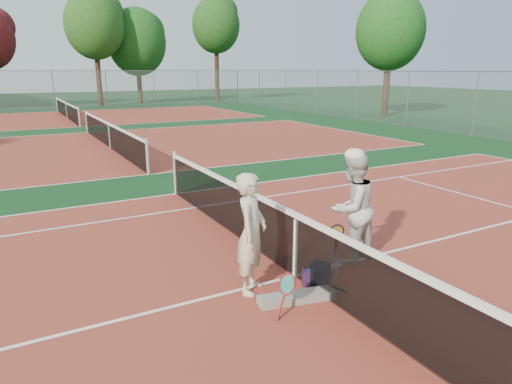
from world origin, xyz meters
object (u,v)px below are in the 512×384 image
racket_red (287,295)px  racket_spare (322,281)px  water_bottle (335,266)px  sports_bag_purple (312,277)px  player_b (352,208)px  racket_black_held (337,239)px  player_a (251,234)px  net_main (295,245)px  sports_bag_navy (319,274)px

racket_red → racket_spare: (0.96, 0.54, -0.26)m
racket_red → water_bottle: bearing=3.0°
racket_spare → sports_bag_purple: sports_bag_purple is taller
player_b → racket_black_held: (-0.03, 0.30, -0.63)m
sports_bag_purple → water_bottle: water_bottle is taller
player_a → racket_spare: 1.38m
racket_red → player_b: bearing=4.8°
racket_spare → sports_bag_purple: (-0.18, 0.00, 0.10)m
player_a → racket_red: player_a is taller
net_main → racket_black_held: bearing=18.7°
racket_black_held → sports_bag_navy: size_ratio=1.53×
player_a → player_b: (1.92, 0.15, 0.05)m
sports_bag_navy → sports_bag_purple: size_ratio=1.29×
net_main → player_b: bearing=3.6°
net_main → sports_bag_purple: bearing=-80.1°
net_main → racket_red: (-0.72, -0.89, -0.23)m
player_a → racket_red: size_ratio=3.15×
player_b → player_a: bearing=-7.3°
net_main → player_b: player_b is taller
player_b → racket_black_held: bearing=-95.5°
net_main → player_a: player_a is taller
sports_bag_navy → water_bottle: bearing=14.1°
player_b → sports_bag_navy: player_b is taller
racket_red → racket_spare: size_ratio=0.92×
player_b → sports_bag_navy: bearing=13.1°
sports_bag_purple → racket_black_held: bearing=35.2°
net_main → racket_black_held: net_main is taller
racket_red → player_a: bearing=72.9°
player_b → net_main: bearing=-8.3°
racket_red → sports_bag_navy: 1.04m
player_a → racket_red: bearing=-131.7°
racket_red → water_bottle: size_ratio=1.83×
racket_red → water_bottle: racket_red is taller
racket_red → sports_bag_purple: (0.78, 0.54, -0.16)m
racket_black_held → sports_bag_navy: bearing=-15.7°
sports_bag_navy → player_b: bearing=25.0°
net_main → player_a: (-0.80, -0.08, 0.36)m
net_main → sports_bag_purple: 0.54m
racket_red → sports_bag_purple: 0.96m
player_a → player_b: size_ratio=0.95×
racket_spare → sports_bag_purple: 0.21m
sports_bag_purple → water_bottle: bearing=9.3°
racket_spare → racket_black_held: bearing=-60.6°
racket_spare → water_bottle: bearing=-86.7°
player_b → sports_bag_navy: 1.30m
player_a → sports_bag_purple: (0.86, -0.28, -0.75)m
sports_bag_navy → sports_bag_purple: sports_bag_navy is taller
player_a → water_bottle: 1.55m
racket_red → net_main: bearing=28.4°
water_bottle → racket_black_held: bearing=50.5°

